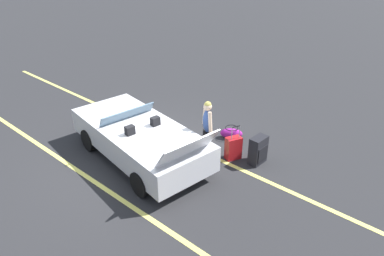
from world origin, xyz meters
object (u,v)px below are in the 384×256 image
at_px(suitcase_large_black, 258,150).
at_px(traveler_person, 207,128).
at_px(convertible_car, 135,136).
at_px(suitcase_medium_bright, 233,148).
at_px(duffel_bag, 231,133).

relative_size(suitcase_large_black, traveler_person, 0.45).
height_order(convertible_car, suitcase_large_black, convertible_car).
height_order(suitcase_medium_bright, traveler_person, traveler_person).
height_order(duffel_bag, traveler_person, traveler_person).
bearing_deg(duffel_bag, suitcase_medium_bright, 127.47).
relative_size(suitcase_medium_bright, duffel_bag, 1.42).
distance_m(suitcase_large_black, duffel_bag, 1.39).
bearing_deg(traveler_person, convertible_car, -23.35).
bearing_deg(traveler_person, suitcase_large_black, 156.35).
relative_size(convertible_car, duffel_bag, 6.33).
xyz_separation_m(convertible_car, duffel_bag, (-1.38, -2.38, -0.43)).
xyz_separation_m(convertible_car, suitcase_medium_bright, (-2.03, -1.54, -0.28)).
xyz_separation_m(convertible_car, traveler_person, (-1.53, -1.05, 0.34)).
distance_m(suitcase_medium_bright, traveler_person, 0.93).
bearing_deg(convertible_car, suitcase_medium_bright, -133.85).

